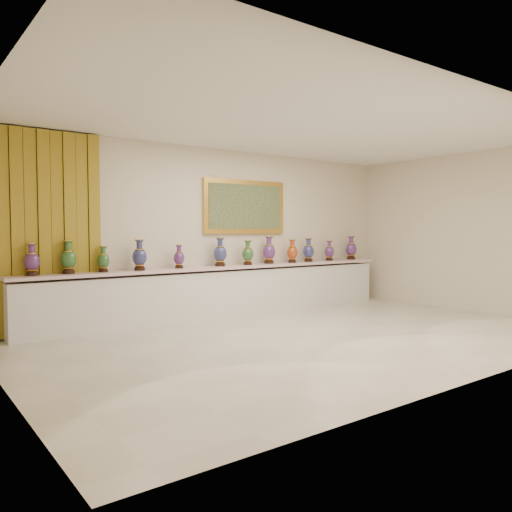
# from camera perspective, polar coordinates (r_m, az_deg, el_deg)

# --- Properties ---
(ground) EXTENTS (8.00, 8.00, 0.00)m
(ground) POSITION_cam_1_polar(r_m,az_deg,el_deg) (7.28, 6.52, -9.24)
(ground) COLOR beige
(ground) RESTS_ON ground
(room) EXTENTS (8.00, 8.00, 8.00)m
(room) POSITION_cam_1_polar(r_m,az_deg,el_deg) (8.00, -19.07, 3.09)
(room) COLOR beige
(room) RESTS_ON ground
(counter) EXTENTS (7.28, 0.48, 0.90)m
(counter) POSITION_cam_1_polar(r_m,az_deg,el_deg) (8.97, -3.43, -4.08)
(counter) COLOR white
(counter) RESTS_ON ground
(vase_0) EXTENTS (0.25, 0.25, 0.46)m
(vase_0) POSITION_cam_1_polar(r_m,az_deg,el_deg) (7.64, -24.24, -0.53)
(vase_0) COLOR black
(vase_0) RESTS_ON counter
(vase_1) EXTENTS (0.25, 0.25, 0.49)m
(vase_1) POSITION_cam_1_polar(r_m,az_deg,el_deg) (7.78, -20.64, -0.29)
(vase_1) COLOR black
(vase_1) RESTS_ON counter
(vase_2) EXTENTS (0.19, 0.19, 0.40)m
(vase_2) POSITION_cam_1_polar(r_m,az_deg,el_deg) (7.92, -17.04, -0.48)
(vase_2) COLOR black
(vase_2) RESTS_ON counter
(vase_3) EXTENTS (0.29, 0.29, 0.49)m
(vase_3) POSITION_cam_1_polar(r_m,az_deg,el_deg) (8.09, -13.17, -0.06)
(vase_3) COLOR black
(vase_3) RESTS_ON counter
(vase_4) EXTENTS (0.23, 0.23, 0.39)m
(vase_4) POSITION_cam_1_polar(r_m,az_deg,el_deg) (8.42, -8.79, -0.19)
(vase_4) COLOR black
(vase_4) RESTS_ON counter
(vase_5) EXTENTS (0.25, 0.25, 0.51)m
(vase_5) POSITION_cam_1_polar(r_m,az_deg,el_deg) (8.85, -4.12, 0.31)
(vase_5) COLOR black
(vase_5) RESTS_ON counter
(vase_6) EXTENTS (0.25, 0.25, 0.45)m
(vase_6) POSITION_cam_1_polar(r_m,az_deg,el_deg) (9.14, -0.95, 0.25)
(vase_6) COLOR black
(vase_6) RESTS_ON counter
(vase_7) EXTENTS (0.25, 0.25, 0.52)m
(vase_7) POSITION_cam_1_polar(r_m,az_deg,el_deg) (9.50, 1.49, 0.54)
(vase_7) COLOR black
(vase_7) RESTS_ON counter
(vase_8) EXTENTS (0.27, 0.27, 0.46)m
(vase_8) POSITION_cam_1_polar(r_m,az_deg,el_deg) (9.79, 4.16, 0.44)
(vase_8) COLOR black
(vase_8) RESTS_ON counter
(vase_9) EXTENTS (0.26, 0.26, 0.48)m
(vase_9) POSITION_cam_1_polar(r_m,az_deg,el_deg) (10.11, 6.01, 0.56)
(vase_9) COLOR black
(vase_9) RESTS_ON counter
(vase_10) EXTENTS (0.25, 0.25, 0.42)m
(vase_10) POSITION_cam_1_polar(r_m,az_deg,el_deg) (10.55, 8.37, 0.52)
(vase_10) COLOR black
(vase_10) RESTS_ON counter
(vase_11) EXTENTS (0.25, 0.25, 0.51)m
(vase_11) POSITION_cam_1_polar(r_m,az_deg,el_deg) (11.05, 10.82, 0.82)
(vase_11) COLOR black
(vase_11) RESTS_ON counter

